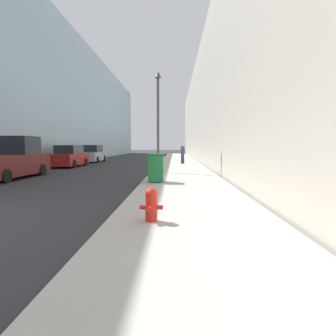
% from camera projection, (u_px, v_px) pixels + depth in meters
% --- Properties ---
extents(sidewalk_right, '(3.71, 60.00, 0.13)m').
position_uv_depth(sidewalk_right, '(180.00, 164.00, 22.78)').
color(sidewalk_right, '#ADA89E').
rests_on(sidewalk_right, ground).
extents(building_left_glass, '(12.00, 60.00, 13.51)m').
position_uv_depth(building_left_glass, '(37.00, 102.00, 30.61)').
color(building_left_glass, '#99B7C6').
rests_on(building_left_glass, ground).
extents(building_right_stone, '(12.00, 60.00, 11.36)m').
position_uv_depth(building_right_stone, '(248.00, 111.00, 30.07)').
color(building_right_stone, beige).
rests_on(building_right_stone, ground).
extents(fire_hydrant, '(0.49, 0.37, 0.70)m').
position_uv_depth(fire_hydrant, '(151.00, 204.00, 5.41)').
color(fire_hydrant, red).
rests_on(fire_hydrant, sidewalk_right).
extents(trash_bin, '(0.67, 0.63, 1.21)m').
position_uv_depth(trash_bin, '(156.00, 168.00, 11.27)').
color(trash_bin, '#1E7538').
rests_on(trash_bin, sidewalk_right).
extents(lamppost, '(0.40, 0.40, 5.87)m').
position_uv_depth(lamppost, '(158.00, 116.00, 15.27)').
color(lamppost, '#4C4C51').
rests_on(lamppost, sidewalk_right).
extents(pickup_truck, '(2.10, 5.16, 2.21)m').
position_uv_depth(pickup_truck, '(9.00, 161.00, 13.61)').
color(pickup_truck, '#561919').
rests_on(pickup_truck, ground).
extents(parked_sedan_near, '(1.89, 4.28, 1.74)m').
position_uv_depth(parked_sedan_near, '(69.00, 157.00, 21.09)').
color(parked_sedan_near, maroon).
rests_on(parked_sedan_near, ground).
extents(parked_sedan_far, '(1.86, 4.33, 1.77)m').
position_uv_depth(parked_sedan_far, '(93.00, 154.00, 27.29)').
color(parked_sedan_far, '#A3A8B2').
rests_on(parked_sedan_far, ground).
extents(pedestrian_on_sidewalk, '(0.34, 0.22, 1.69)m').
position_uv_depth(pedestrian_on_sidewalk, '(183.00, 154.00, 22.93)').
color(pedestrian_on_sidewalk, '#2D3347').
rests_on(pedestrian_on_sidewalk, sidewalk_right).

